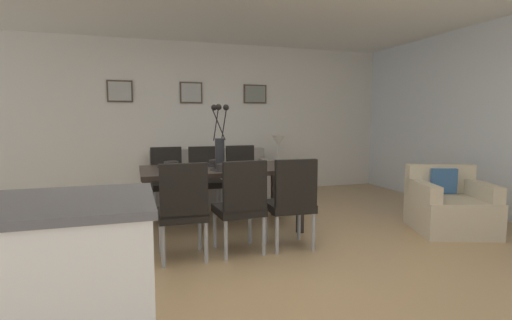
% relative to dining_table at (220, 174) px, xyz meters
% --- Properties ---
extents(ground_plane, '(9.00, 9.00, 0.00)m').
position_rel_dining_table_xyz_m(ground_plane, '(-0.02, -0.97, -0.67)').
color(ground_plane, tan).
extents(back_wall_panel, '(9.00, 0.10, 2.60)m').
position_rel_dining_table_xyz_m(back_wall_panel, '(-0.02, 2.28, 0.63)').
color(back_wall_panel, silver).
rests_on(back_wall_panel, ground).
extents(side_window_wall, '(0.10, 6.30, 2.60)m').
position_rel_dining_table_xyz_m(side_window_wall, '(3.63, -0.57, 0.63)').
color(side_window_wall, white).
rests_on(side_window_wall, ground).
extents(dining_table, '(1.80, 0.97, 0.74)m').
position_rel_dining_table_xyz_m(dining_table, '(0.00, 0.00, 0.00)').
color(dining_table, black).
rests_on(dining_table, ground).
extents(dining_chair_near_left, '(0.45, 0.45, 0.92)m').
position_rel_dining_table_xyz_m(dining_chair_near_left, '(-0.55, -0.90, -0.15)').
color(dining_chair_near_left, black).
rests_on(dining_chair_near_left, ground).
extents(dining_chair_near_right, '(0.46, 0.46, 0.92)m').
position_rel_dining_table_xyz_m(dining_chair_near_right, '(-0.53, 0.91, -0.15)').
color(dining_chair_near_right, black).
rests_on(dining_chair_near_right, ground).
extents(dining_chair_far_left, '(0.47, 0.47, 0.92)m').
position_rel_dining_table_xyz_m(dining_chair_far_left, '(0.01, -0.89, -0.15)').
color(dining_chair_far_left, black).
rests_on(dining_chair_far_left, ground).
extents(dining_chair_far_right, '(0.45, 0.45, 0.92)m').
position_rel_dining_table_xyz_m(dining_chair_far_right, '(-0.02, 0.87, -0.15)').
color(dining_chair_far_right, black).
rests_on(dining_chair_far_right, ground).
extents(dining_chair_mid_left, '(0.46, 0.46, 0.92)m').
position_rel_dining_table_xyz_m(dining_chair_mid_left, '(0.53, -0.90, -0.15)').
color(dining_chair_mid_left, black).
rests_on(dining_chair_mid_left, ground).
extents(dining_chair_mid_right, '(0.47, 0.47, 0.92)m').
position_rel_dining_table_xyz_m(dining_chair_mid_right, '(0.53, 0.89, -0.15)').
color(dining_chair_mid_right, black).
rests_on(dining_chair_mid_right, ground).
extents(centerpiece_vase, '(0.21, 0.23, 0.73)m').
position_rel_dining_table_xyz_m(centerpiece_vase, '(0.00, 0.00, 0.36)').
color(centerpiece_vase, '#232326').
rests_on(centerpiece_vase, dining_table).
extents(placemat_near_left, '(0.32, 0.32, 0.01)m').
position_rel_dining_table_xyz_m(placemat_near_left, '(-0.54, -0.22, 0.08)').
color(placemat_near_left, black).
rests_on(placemat_near_left, dining_table).
extents(bowl_near_left, '(0.17, 0.17, 0.07)m').
position_rel_dining_table_xyz_m(bowl_near_left, '(-0.54, -0.22, 0.11)').
color(bowl_near_left, '#2D2826').
rests_on(bowl_near_left, dining_table).
extents(placemat_near_right, '(0.32, 0.32, 0.01)m').
position_rel_dining_table_xyz_m(placemat_near_right, '(-0.54, 0.22, 0.08)').
color(placemat_near_right, black).
rests_on(placemat_near_right, dining_table).
extents(bowl_near_right, '(0.17, 0.17, 0.07)m').
position_rel_dining_table_xyz_m(bowl_near_right, '(-0.54, 0.22, 0.11)').
color(bowl_near_right, '#2D2826').
rests_on(bowl_near_right, dining_table).
extents(placemat_far_left, '(0.32, 0.32, 0.01)m').
position_rel_dining_table_xyz_m(placemat_far_left, '(0.00, -0.22, 0.08)').
color(placemat_far_left, black).
rests_on(placemat_far_left, dining_table).
extents(bowl_far_left, '(0.17, 0.17, 0.07)m').
position_rel_dining_table_xyz_m(bowl_far_left, '(0.00, -0.22, 0.11)').
color(bowl_far_left, '#2D2826').
rests_on(bowl_far_left, dining_table).
extents(placemat_far_right, '(0.32, 0.32, 0.01)m').
position_rel_dining_table_xyz_m(placemat_far_right, '(0.00, 0.22, 0.08)').
color(placemat_far_right, black).
rests_on(placemat_far_right, dining_table).
extents(bowl_far_right, '(0.17, 0.17, 0.07)m').
position_rel_dining_table_xyz_m(bowl_far_right, '(0.00, 0.22, 0.11)').
color(bowl_far_right, '#2D2826').
rests_on(bowl_far_right, dining_table).
extents(sofa, '(1.94, 0.84, 0.80)m').
position_rel_dining_table_xyz_m(sofa, '(0.25, 1.73, -0.39)').
color(sofa, gray).
rests_on(sofa, ground).
extents(side_table, '(0.36, 0.36, 0.52)m').
position_rel_dining_table_xyz_m(side_table, '(1.37, 1.64, -0.41)').
color(side_table, black).
rests_on(side_table, ground).
extents(table_lamp, '(0.22, 0.22, 0.51)m').
position_rel_dining_table_xyz_m(table_lamp, '(1.37, 1.64, 0.23)').
color(table_lamp, beige).
rests_on(table_lamp, side_table).
extents(armchair, '(1.02, 1.02, 0.75)m').
position_rel_dining_table_xyz_m(armchair, '(2.55, -0.87, -0.38)').
color(armchair, beige).
rests_on(armchair, ground).
extents(kitchen_island, '(1.16, 0.75, 0.92)m').
position_rel_dining_table_xyz_m(kitchen_island, '(-1.45, -2.35, -0.20)').
color(kitchen_island, silver).
rests_on(kitchen_island, ground).
extents(framed_picture_left, '(0.40, 0.03, 0.35)m').
position_rel_dining_table_xyz_m(framed_picture_left, '(-1.14, 2.21, 1.08)').
color(framed_picture_left, '#473828').
extents(framed_picture_center, '(0.38, 0.03, 0.36)m').
position_rel_dining_table_xyz_m(framed_picture_center, '(0.00, 2.21, 1.08)').
color(framed_picture_center, '#473828').
extents(framed_picture_right, '(0.42, 0.03, 0.33)m').
position_rel_dining_table_xyz_m(framed_picture_right, '(1.14, 2.21, 1.08)').
color(framed_picture_right, '#473828').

